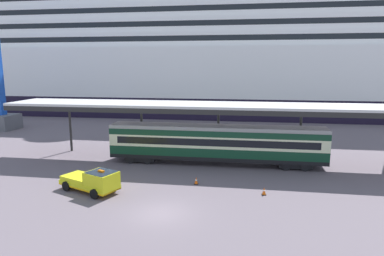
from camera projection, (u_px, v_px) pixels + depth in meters
name	position (u px, v px, depth m)	size (l,w,h in m)	color
ground_plane	(161.00, 213.00, 23.88)	(400.00, 400.00, 0.00)	#5F545D
cruise_ship	(187.00, 46.00, 75.23)	(131.77, 26.66, 43.10)	black
platform_canopy	(217.00, 106.00, 35.11)	(44.52, 5.79, 6.31)	silver
train_carriage	(216.00, 143.00, 35.38)	(22.18, 2.81, 4.11)	black
service_truck	(94.00, 181.00, 27.68)	(5.58, 3.90, 2.02)	yellow
traffic_cone_near	(196.00, 181.00, 29.68)	(0.36, 0.36, 0.65)	black
traffic_cone_mid	(264.00, 191.00, 27.23)	(0.36, 0.36, 0.62)	black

